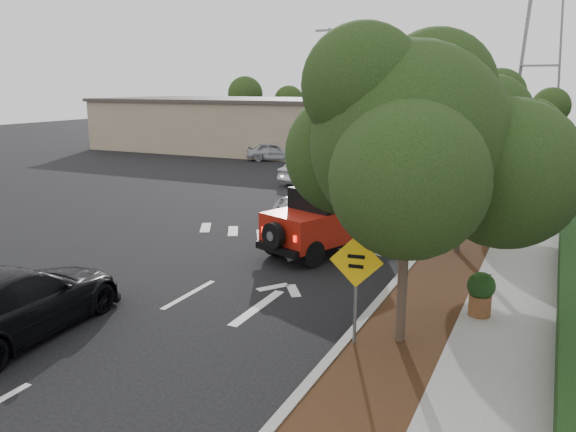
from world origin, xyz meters
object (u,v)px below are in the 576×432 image
Objects in this scene: silver_suv_ahead at (335,201)px; red_jeep at (327,219)px; black_suv_oncoming at (14,302)px; speed_hump_sign at (356,275)px.

red_jeep is at bearing -60.78° from silver_suv_ahead.
black_suv_oncoming is at bearing -92.00° from red_jeep.
silver_suv_ahead is at bearing -105.65° from black_suv_oncoming.
speed_hump_sign is (3.05, -6.11, 0.51)m from red_jeep.
black_suv_oncoming is (-2.40, -12.66, -0.07)m from silver_suv_ahead.
speed_hump_sign reaches higher than silver_suv_ahead.
speed_hump_sign is (6.70, 2.52, 0.83)m from black_suv_oncoming.
silver_suv_ahead is at bearing 105.48° from speed_hump_sign.
red_jeep is at bearing 108.99° from speed_hump_sign.
silver_suv_ahead is 1.14× the size of black_suv_oncoming.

